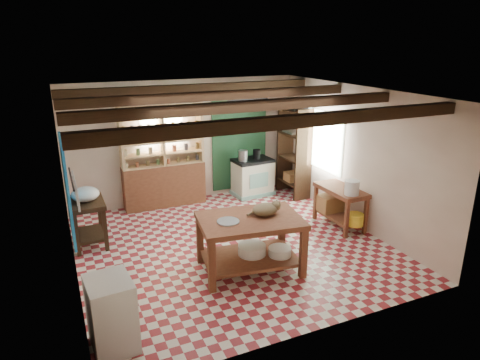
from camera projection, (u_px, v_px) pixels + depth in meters
name	position (u px, v px, depth m)	size (l,w,h in m)	color
floor	(231.00, 246.00, 7.36)	(5.00, 5.00, 0.02)	maroon
ceiling	(230.00, 93.00, 6.54)	(5.00, 5.00, 0.02)	#49494E
wall_back	(185.00, 141.00, 9.12)	(5.00, 0.04, 2.60)	beige
wall_front	(318.00, 235.00, 4.78)	(5.00, 0.04, 2.60)	beige
wall_left	(67.00, 195.00, 5.98)	(0.04, 5.00, 2.60)	beige
wall_right	(355.00, 157.00, 7.92)	(0.04, 5.00, 2.60)	beige
ceiling_beams	(230.00, 101.00, 6.58)	(5.00, 3.80, 0.15)	#331F12
blue_wall_patch	(67.00, 189.00, 6.84)	(0.04, 1.40, 1.60)	#1668AA
green_wall_patch	(239.00, 139.00, 9.59)	(1.30, 0.04, 2.30)	#1B4326
window_back	(161.00, 125.00, 8.78)	(0.90, 0.02, 0.80)	beige
window_right	(323.00, 141.00, 8.74)	(0.02, 1.30, 1.20)	beige
utensil_rail	(73.00, 189.00, 4.81)	(0.06, 0.90, 0.28)	black
pot_rack	(248.00, 99.00, 8.93)	(0.86, 0.12, 0.36)	black
shelving_unit	(163.00, 155.00, 8.80)	(1.70, 0.34, 2.20)	#DAB07D
tall_rack	(294.00, 152.00, 9.49)	(0.40, 0.86, 2.00)	#331F12
work_table	(250.00, 244.00, 6.47)	(1.51, 1.01, 0.86)	brown
stove	(253.00, 177.00, 9.65)	(0.85, 0.57, 0.83)	silver
prep_table	(89.00, 223.00, 7.27)	(0.55, 0.80, 0.81)	#331F12
white_cabinet	(112.00, 314.00, 4.82)	(0.48, 0.58, 0.86)	white
right_counter	(340.00, 207.00, 8.02)	(0.53, 1.06, 0.76)	brown
cat	(265.00, 209.00, 6.42)	(0.40, 0.30, 0.18)	olive
steel_tray	(228.00, 221.00, 6.19)	(0.33, 0.33, 0.02)	#A9AAB1
basin_large	(252.00, 250.00, 6.57)	(0.43, 0.43, 0.15)	white
basin_small	(280.00, 251.00, 6.54)	(0.35, 0.35, 0.12)	white
kettle_left	(243.00, 155.00, 9.36)	(0.21, 0.21, 0.24)	#A9AAB1
kettle_right	(257.00, 154.00, 9.53)	(0.17, 0.17, 0.21)	black
enamel_bowl	(85.00, 194.00, 7.10)	(0.46, 0.46, 0.23)	white
white_bucket	(352.00, 188.00, 7.53)	(0.26, 0.26, 0.26)	white
wicker_basket	(330.00, 203.00, 8.28)	(0.44, 0.36, 0.31)	#A17140
yellow_tub	(355.00, 219.00, 7.65)	(0.29, 0.29, 0.22)	yellow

